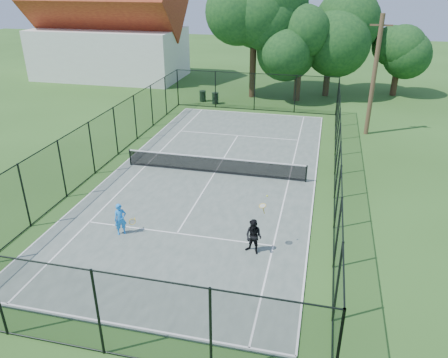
% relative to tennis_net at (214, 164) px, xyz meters
% --- Properties ---
extents(ground, '(120.00, 120.00, 0.00)m').
position_rel_tennis_net_xyz_m(ground, '(0.00, 0.00, -0.58)').
color(ground, '#294E1A').
extents(tennis_court, '(11.00, 24.00, 0.06)m').
position_rel_tennis_net_xyz_m(tennis_court, '(0.00, 0.00, -0.55)').
color(tennis_court, '#505E55').
rests_on(tennis_court, ground).
extents(tennis_net, '(10.08, 0.08, 0.95)m').
position_rel_tennis_net_xyz_m(tennis_net, '(0.00, 0.00, 0.00)').
color(tennis_net, black).
rests_on(tennis_net, tennis_court).
extents(fence, '(13.10, 26.10, 3.00)m').
position_rel_tennis_net_xyz_m(fence, '(0.00, 0.00, 0.92)').
color(fence, black).
rests_on(fence, ground).
extents(tree_near_left, '(7.71, 7.71, 10.06)m').
position_rel_tennis_net_xyz_m(tree_near_left, '(-0.91, 17.19, 5.61)').
color(tree_near_left, '#332114').
rests_on(tree_near_left, ground).
extents(tree_near_mid, '(5.53, 5.53, 7.24)m').
position_rel_tennis_net_xyz_m(tree_near_mid, '(3.11, 16.83, 3.87)').
color(tree_near_mid, '#332114').
rests_on(tree_near_mid, ground).
extents(tree_near_right, '(5.87, 5.87, 8.09)m').
position_rel_tennis_net_xyz_m(tree_near_right, '(5.55, 19.17, 4.56)').
color(tree_near_right, '#332114').
rests_on(tree_near_right, ground).
extents(tree_far_right, '(4.38, 4.38, 5.79)m').
position_rel_tennis_net_xyz_m(tree_far_right, '(11.58, 20.73, 3.00)').
color(tree_far_right, '#332114').
rests_on(tree_far_right, ground).
extents(building, '(15.30, 8.15, 11.87)m').
position_rel_tennis_net_xyz_m(building, '(-17.00, 22.00, 4.35)').
color(building, silver).
rests_on(building, ground).
extents(trash_bin_left, '(0.58, 0.58, 0.93)m').
position_rel_tennis_net_xyz_m(trash_bin_left, '(-4.81, 14.60, -0.11)').
color(trash_bin_left, black).
rests_on(trash_bin_left, ground).
extents(trash_bin_right, '(0.58, 0.58, 0.97)m').
position_rel_tennis_net_xyz_m(trash_bin_right, '(-3.55, 14.09, -0.09)').
color(trash_bin_right, black).
rests_on(trash_bin_right, ground).
extents(utility_pole, '(1.40, 0.30, 7.88)m').
position_rel_tennis_net_xyz_m(utility_pole, '(8.57, 9.00, 3.42)').
color(utility_pole, '#4C3823').
rests_on(utility_pole, ground).
extents(player_blue, '(0.89, 0.57, 1.40)m').
position_rel_tennis_net_xyz_m(player_blue, '(-2.28, -6.94, 0.18)').
color(player_blue, '#1B86EB').
rests_on(player_blue, tennis_court).
extents(player_black, '(0.86, 0.98, 2.31)m').
position_rel_tennis_net_xyz_m(player_black, '(3.39, -7.04, 0.22)').
color(player_black, black).
rests_on(player_black, tennis_court).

